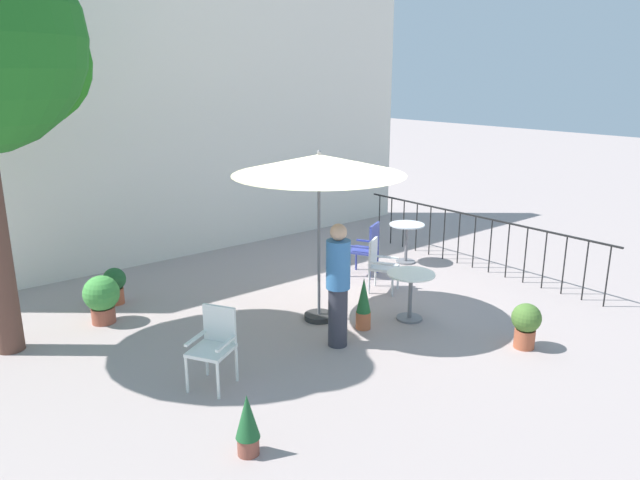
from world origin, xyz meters
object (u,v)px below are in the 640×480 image
object	(u,v)px
patio_chair_1	(380,262)
potted_plant_4	(248,424)
patio_chair_2	(215,342)
cafe_table_0	(407,236)
cafe_table_1	(411,287)
standing_person	(338,284)
potted_plant_0	(364,304)
potted_plant_1	(115,284)
patio_umbrella_0	(319,166)
potted_plant_2	(102,297)
potted_plant_3	(526,323)
patio_chair_0	(368,246)

from	to	relation	value
patio_chair_1	potted_plant_4	world-z (taller)	patio_chair_1
patio_chair_2	cafe_table_0	bearing A→B (deg)	19.09
cafe_table_1	standing_person	size ratio (longest dim) A/B	0.43
cafe_table_1	potted_plant_0	size ratio (longest dim) A/B	0.94
cafe_table_1	standing_person	xyz separation A→B (m)	(-1.41, 0.01, 0.37)
cafe_table_1	potted_plant_1	distance (m)	4.63
cafe_table_1	patio_umbrella_0	bearing A→B (deg)	140.71
patio_chair_2	potted_plant_0	distance (m)	2.43
potted_plant_1	potted_plant_2	bearing A→B (deg)	-124.01
patio_chair_2	potted_plant_2	xyz separation A→B (m)	(-0.39, 2.62, -0.13)
cafe_table_0	potted_plant_2	distance (m)	5.65
patio_umbrella_0	patio_chair_1	distance (m)	2.39
potted_plant_2	potted_plant_3	size ratio (longest dim) A/B	1.16
patio_chair_2	standing_person	size ratio (longest dim) A/B	0.55
potted_plant_1	patio_chair_2	bearing A→B (deg)	-90.52
cafe_table_1	patio_chair_2	size ratio (longest dim) A/B	0.78
potted_plant_1	cafe_table_1	bearing A→B (deg)	-46.93
patio_chair_0	patio_chair_2	world-z (taller)	patio_chair_0
potted_plant_3	standing_person	size ratio (longest dim) A/B	0.37
potted_plant_0	potted_plant_4	distance (m)	3.22
cafe_table_0	potted_plant_3	bearing A→B (deg)	-113.18
patio_chair_2	potted_plant_3	distance (m)	4.08
potted_plant_0	potted_plant_4	world-z (taller)	potted_plant_0
patio_chair_1	potted_plant_4	size ratio (longest dim) A/B	1.39
patio_chair_1	patio_umbrella_0	bearing A→B (deg)	-169.13
cafe_table_1	patio_chair_2	xyz separation A→B (m)	(-3.19, 0.14, 0.03)
cafe_table_0	potted_plant_1	distance (m)	5.37
cafe_table_0	potted_plant_4	xyz separation A→B (m)	(-5.64, -3.19, -0.20)
potted_plant_0	potted_plant_1	size ratio (longest dim) A/B	1.30
cafe_table_1	potted_plant_2	size ratio (longest dim) A/B	1.01
cafe_table_1	patio_chair_1	world-z (taller)	patio_chair_1
patio_chair_1	standing_person	xyz separation A→B (m)	(-1.90, -1.14, 0.37)
potted_plant_3	cafe_table_0	bearing A→B (deg)	66.82
cafe_table_0	standing_person	world-z (taller)	standing_person
patio_umbrella_0	cafe_table_0	distance (m)	3.69
cafe_table_1	standing_person	bearing A→B (deg)	179.40
cafe_table_0	standing_person	bearing A→B (deg)	-150.54
cafe_table_1	patio_chair_0	bearing A→B (deg)	64.21
standing_person	potted_plant_2	bearing A→B (deg)	128.31
potted_plant_3	potted_plant_4	xyz separation A→B (m)	(-4.12, 0.37, -0.02)
patio_umbrella_0	potted_plant_0	size ratio (longest dim) A/B	3.28
patio_umbrella_0	cafe_table_1	bearing A→B (deg)	-39.29
patio_chair_0	potted_plant_2	bearing A→B (deg)	168.47
patio_chair_0	patio_chair_1	xyz separation A→B (m)	(-0.40, -0.70, -0.05)
patio_chair_0	potted_plant_3	world-z (taller)	patio_chair_0
potted_plant_3	standing_person	world-z (taller)	standing_person
potted_plant_3	patio_chair_2	bearing A→B (deg)	154.36
potted_plant_0	patio_chair_1	bearing A→B (deg)	37.21
patio_umbrella_0	cafe_table_0	size ratio (longest dim) A/B	3.29
patio_umbrella_0	potted_plant_1	bearing A→B (deg)	129.94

